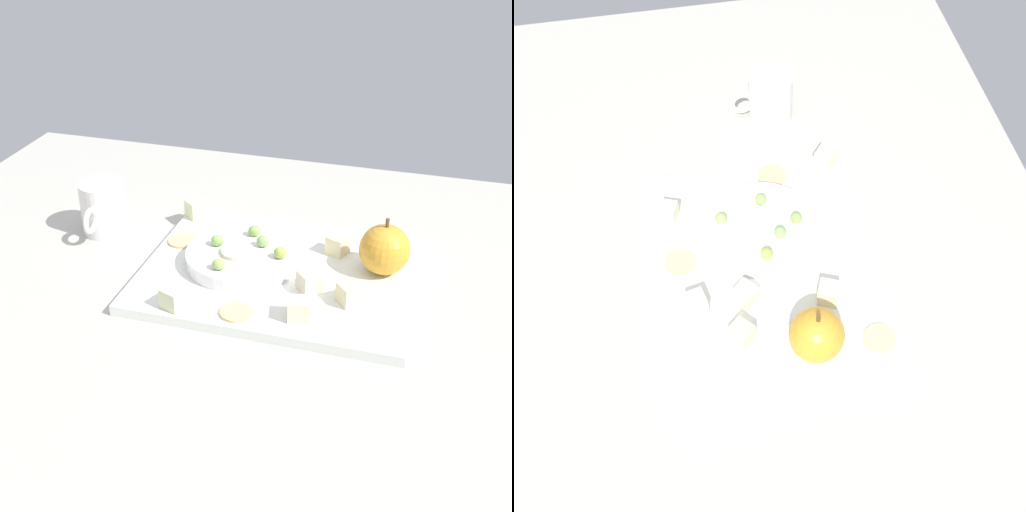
# 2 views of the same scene
# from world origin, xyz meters

# --- Properties ---
(table) EXTENTS (1.24, 0.91, 0.04)m
(table) POSITION_xyz_m (0.00, 0.00, 0.02)
(table) COLOR #AEADA3
(table) RESTS_ON ground
(platter) EXTENTS (0.38, 0.30, 0.02)m
(platter) POSITION_xyz_m (0.00, -0.03, 0.04)
(platter) COLOR white
(platter) RESTS_ON table
(serving_dish) EXTENTS (0.16, 0.16, 0.02)m
(serving_dish) POSITION_xyz_m (0.06, -0.03, 0.06)
(serving_dish) COLOR white
(serving_dish) RESTS_ON platter
(apple_whole) EXTENTS (0.07, 0.07, 0.07)m
(apple_whole) POSITION_xyz_m (-0.14, -0.06, 0.09)
(apple_whole) COLOR gold
(apple_whole) RESTS_ON platter
(apple_stem) EXTENTS (0.01, 0.01, 0.01)m
(apple_stem) POSITION_xyz_m (-0.14, -0.06, 0.13)
(apple_stem) COLOR brown
(apple_stem) RESTS_ON apple_whole
(cheese_cube_0) EXTENTS (0.04, 0.04, 0.03)m
(cheese_cube_0) POSITION_xyz_m (-0.07, -0.10, 0.06)
(cheese_cube_0) COLOR beige
(cheese_cube_0) RESTS_ON platter
(cheese_cube_1) EXTENTS (0.04, 0.04, 0.03)m
(cheese_cube_1) POSITION_xyz_m (-0.11, 0.03, 0.06)
(cheese_cube_1) COLOR beige
(cheese_cube_1) RESTS_ON platter
(cheese_cube_2) EXTENTS (0.04, 0.04, 0.03)m
(cheese_cube_2) POSITION_xyz_m (0.17, -0.15, 0.06)
(cheese_cube_2) COLOR beige
(cheese_cube_2) RESTS_ON platter
(cheese_cube_3) EXTENTS (0.04, 0.04, 0.03)m
(cheese_cube_3) POSITION_xyz_m (-0.05, 0.01, 0.06)
(cheese_cube_3) COLOR beige
(cheese_cube_3) RESTS_ON platter
(cheese_cube_4) EXTENTS (0.03, 0.03, 0.03)m
(cheese_cube_4) POSITION_xyz_m (0.11, 0.10, 0.06)
(cheese_cube_4) COLOR beige
(cheese_cube_4) RESTS_ON platter
(cheese_cube_5) EXTENTS (0.03, 0.03, 0.03)m
(cheese_cube_5) POSITION_xyz_m (-0.05, 0.08, 0.06)
(cheese_cube_5) COLOR beige
(cheese_cube_5) RESTS_ON platter
(cracker_0) EXTENTS (0.04, 0.04, 0.00)m
(cracker_0) POSITION_xyz_m (-0.14, -0.15, 0.05)
(cracker_0) COLOR #DCB689
(cracker_0) RESTS_ON platter
(cracker_1) EXTENTS (0.04, 0.04, 0.00)m
(cracker_1) POSITION_xyz_m (0.03, 0.09, 0.05)
(cracker_1) COLOR #D8C184
(cracker_1) RESTS_ON platter
(cracker_2) EXTENTS (0.04, 0.04, 0.00)m
(cracker_2) POSITION_xyz_m (0.16, -0.06, 0.05)
(cracker_2) COLOR #E5B480
(cracker_2) RESTS_ON platter
(grape_0) EXTENTS (0.02, 0.02, 0.02)m
(grape_0) POSITION_xyz_m (0.00, -0.03, 0.08)
(grape_0) COLOR #9CB64A
(grape_0) RESTS_ON serving_dish
(grape_1) EXTENTS (0.02, 0.02, 0.02)m
(grape_1) POSITION_xyz_m (0.03, -0.05, 0.08)
(grape_1) COLOR #88B763
(grape_1) RESTS_ON serving_dish
(grape_2) EXTENTS (0.02, 0.02, 0.02)m
(grape_2) POSITION_xyz_m (0.09, -0.04, 0.08)
(grape_2) COLOR #8CC25D
(grape_2) RESTS_ON serving_dish
(grape_3) EXTENTS (0.02, 0.02, 0.02)m
(grape_3) POSITION_xyz_m (0.07, 0.02, 0.08)
(grape_3) COLOR #95BE5E
(grape_3) RESTS_ON serving_dish
(grape_4) EXTENTS (0.02, 0.02, 0.02)m
(grape_4) POSITION_xyz_m (0.05, -0.08, 0.08)
(grape_4) COLOR #88B453
(grape_4) RESTS_ON serving_dish
(apple_slice_0) EXTENTS (0.05, 0.05, 0.01)m
(apple_slice_0) POSITION_xyz_m (0.06, -0.02, 0.07)
(apple_slice_0) COLOR beige
(apple_slice_0) RESTS_ON serving_dish
(cup) EXTENTS (0.07, 0.10, 0.08)m
(cup) POSITION_xyz_m (0.30, -0.09, 0.08)
(cup) COLOR white
(cup) RESTS_ON table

